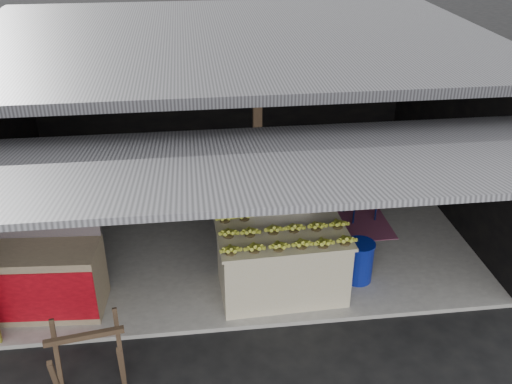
{
  "coord_description": "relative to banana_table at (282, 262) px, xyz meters",
  "views": [
    {
      "loc": [
        -0.6,
        -5.32,
        4.8
      ],
      "look_at": [
        0.23,
        1.49,
        1.1
      ],
      "focal_mm": 40.0,
      "sensor_mm": 36.0,
      "label": 1
    }
  ],
  "objects": [
    {
      "name": "ground",
      "position": [
        -0.47,
        -0.63,
        -0.52
      ],
      "size": [
        80.0,
        80.0,
        0.0
      ],
      "primitive_type": "plane",
      "color": "black",
      "rests_on": "ground"
    },
    {
      "name": "concrete_slab",
      "position": [
        -0.47,
        1.87,
        -0.49
      ],
      "size": [
        7.0,
        5.0,
        0.06
      ],
      "primitive_type": "cube",
      "color": "gray",
      "rests_on": "ground"
    },
    {
      "name": "shophouse",
      "position": [
        -0.46,
        2.18,
        1.58
      ],
      "size": [
        7.4,
        7.29,
        3.02
      ],
      "color": "black",
      "rests_on": "ground"
    },
    {
      "name": "banana_table",
      "position": [
        0.0,
        0.0,
        0.0
      ],
      "size": [
        1.68,
        1.07,
        0.91
      ],
      "rotation": [
        0.0,
        0.0,
        0.04
      ],
      "color": "beige",
      "rests_on": "concrete_slab"
    },
    {
      "name": "banana_pile",
      "position": [
        0.0,
        0.0,
        0.54
      ],
      "size": [
        1.55,
        0.97,
        0.18
      ],
      "primitive_type": null,
      "rotation": [
        0.0,
        0.0,
        0.04
      ],
      "color": "yellow",
      "rests_on": "banana_table"
    },
    {
      "name": "white_crate",
      "position": [
        -0.02,
        0.8,
        0.08
      ],
      "size": [
        0.98,
        0.68,
        1.07
      ],
      "rotation": [
        0.0,
        0.0,
        -0.02
      ],
      "color": "white",
      "rests_on": "concrete_slab"
    },
    {
      "name": "neighbor_stall",
      "position": [
        -3.07,
        0.02,
        0.03
      ],
      "size": [
        1.63,
        0.82,
        1.63
      ],
      "rotation": [
        0.0,
        0.0,
        -0.07
      ],
      "color": "#998466",
      "rests_on": "concrete_slab"
    },
    {
      "name": "sawhorse",
      "position": [
        -2.27,
        -1.37,
        -0.02
      ],
      "size": [
        0.8,
        0.79,
        0.79
      ],
      "rotation": [
        0.0,
        0.0,
        0.16
      ],
      "color": "#473323",
      "rests_on": "ground"
    },
    {
      "name": "water_barrel",
      "position": [
        1.07,
        0.12,
        -0.18
      ],
      "size": [
        0.38,
        0.38,
        0.55
      ],
      "primitive_type": "cylinder",
      "color": "navy",
      "rests_on": "concrete_slab"
    },
    {
      "name": "plastic_chair",
      "position": [
        1.55,
        1.85,
        0.12
      ],
      "size": [
        0.52,
        0.52,
        0.97
      ],
      "rotation": [
        0.0,
        0.0,
        0.15
      ],
      "color": "#0A113A",
      "rests_on": "concrete_slab"
    },
    {
      "name": "magenta_rug",
      "position": [
        1.22,
        1.5,
        -0.45
      ],
      "size": [
        1.51,
        1.02,
        0.01
      ],
      "primitive_type": "cube",
      "rotation": [
        0.0,
        0.0,
        0.01
      ],
      "color": "maroon",
      "rests_on": "concrete_slab"
    },
    {
      "name": "picture_frames",
      "position": [
        -0.63,
        4.26,
        1.41
      ],
      "size": [
        1.62,
        0.04,
        0.46
      ],
      "color": "black",
      "rests_on": "shophouse"
    }
  ]
}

